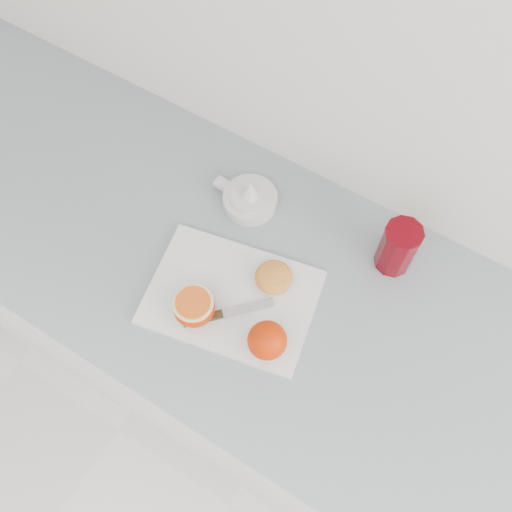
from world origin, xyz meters
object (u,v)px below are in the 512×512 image
(citrus_juicer, at_px, (249,198))
(counter, at_px, (258,347))
(cutting_board, at_px, (232,297))
(red_tumbler, at_px, (397,249))
(half_orange, at_px, (194,307))

(citrus_juicer, bearing_deg, counter, -52.16)
(cutting_board, height_order, red_tumbler, red_tumbler)
(counter, bearing_deg, red_tumbler, 40.44)
(counter, xyz_separation_m, half_orange, (-0.07, -0.13, 0.48))
(half_orange, xyz_separation_m, red_tumbler, (0.29, 0.32, 0.02))
(cutting_board, distance_m, half_orange, 0.09)
(half_orange, distance_m, citrus_juicer, 0.29)
(citrus_juicer, relative_size, red_tumbler, 1.20)
(counter, height_order, red_tumbler, red_tumbler)
(counter, height_order, citrus_juicer, citrus_juicer)
(half_orange, bearing_deg, red_tumbler, 47.81)
(red_tumbler, bearing_deg, half_orange, -132.19)
(cutting_board, bearing_deg, citrus_juicer, 112.84)
(counter, distance_m, citrus_juicer, 0.50)
(half_orange, bearing_deg, counter, 61.99)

